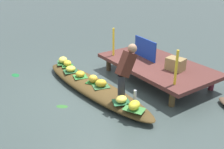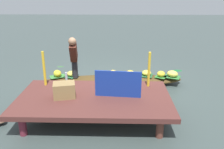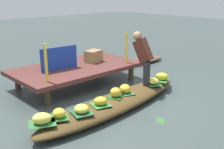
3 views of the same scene
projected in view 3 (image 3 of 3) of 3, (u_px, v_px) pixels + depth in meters
name	position (u px, v px, depth m)	size (l,w,h in m)	color
canal_water	(117.00, 108.00, 5.67)	(40.00, 40.00, 0.00)	#394643
dock_platform	(77.00, 68.00, 7.03)	(3.20, 1.80, 0.48)	#562C27
vendor_boat	(117.00, 102.00, 5.63)	(4.05, 0.80, 0.25)	#4B3719
moored_boat	(140.00, 61.00, 9.14)	(2.03, 0.58, 0.17)	brown
leaf_mat_0	(42.00, 123.00, 4.46)	(0.43, 0.33, 0.01)	#317235
banana_bunch_0	(42.00, 118.00, 4.43)	(0.31, 0.25, 0.18)	#EADA52
leaf_mat_1	(125.00, 93.00, 5.81)	(0.38, 0.29, 0.01)	#356539
banana_bunch_1	(125.00, 89.00, 5.78)	(0.27, 0.23, 0.18)	gold
leaf_mat_2	(101.00, 105.00, 5.19)	(0.34, 0.32, 0.01)	#368137
banana_bunch_2	(100.00, 101.00, 5.17)	(0.24, 0.25, 0.16)	gold
leaf_mat_3	(59.00, 117.00, 4.66)	(0.31, 0.29, 0.01)	#2F742F
banana_bunch_3	(59.00, 113.00, 4.64)	(0.22, 0.23, 0.17)	yellow
leaf_mat_4	(82.00, 113.00, 4.85)	(0.37, 0.34, 0.01)	#24562F
banana_bunch_4	(81.00, 109.00, 4.83)	(0.27, 0.26, 0.15)	yellow
leaf_mat_5	(162.00, 80.00, 6.63)	(0.43, 0.28, 0.01)	#3C803A
banana_bunch_5	(162.00, 76.00, 6.61)	(0.31, 0.22, 0.18)	yellow
leaf_mat_6	(116.00, 97.00, 5.58)	(0.31, 0.29, 0.01)	#1E551E
banana_bunch_6	(116.00, 92.00, 5.55)	(0.22, 0.22, 0.20)	yellow
leaf_mat_7	(153.00, 84.00, 6.35)	(0.36, 0.31, 0.01)	#255E37
banana_bunch_7	(153.00, 81.00, 6.33)	(0.26, 0.24, 0.15)	#F0D54F
vendor_person	(143.00, 55.00, 6.21)	(0.23, 0.52, 1.20)	#28282D
water_bottle	(145.00, 76.00, 6.59)	(0.07, 0.07, 0.22)	silver
market_banner	(59.00, 58.00, 6.61)	(0.96, 0.03, 0.56)	#183496
railing_post_west	(46.00, 63.00, 5.69)	(0.06, 0.06, 0.81)	yellow
railing_post_east	(126.00, 48.00, 7.26)	(0.06, 0.06, 0.81)	yellow
produce_crate	(94.00, 56.00, 7.40)	(0.44, 0.32, 0.31)	olive
drifting_plant_0	(161.00, 120.00, 5.13)	(0.27, 0.15, 0.01)	#2E672A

